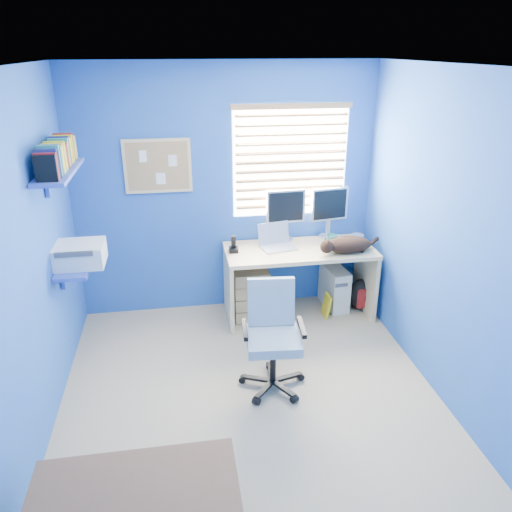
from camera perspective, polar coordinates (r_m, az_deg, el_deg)
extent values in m
cube|color=tan|center=(4.18, -0.61, -15.74)|extent=(3.00, 3.20, 0.00)
cube|color=white|center=(3.27, -0.81, 20.95)|extent=(3.00, 3.20, 0.00)
cube|color=#2664B7|center=(5.04, -3.46, 7.20)|extent=(3.00, 0.01, 2.50)
cube|color=#2664B7|center=(2.18, 5.91, -15.94)|extent=(3.00, 0.01, 2.50)
cube|color=#2664B7|center=(3.65, -24.68, -1.22)|extent=(0.01, 3.20, 2.50)
cube|color=#2664B7|center=(4.03, 20.91, 1.58)|extent=(0.01, 3.20, 2.50)
cube|color=tan|center=(5.15, 4.89, -2.97)|extent=(1.49, 0.65, 0.74)
cube|color=silver|center=(4.96, 2.56, 2.08)|extent=(0.38, 0.32, 0.22)
cube|color=silver|center=(5.12, 3.35, 4.66)|extent=(0.41, 0.15, 0.54)
cube|color=silver|center=(5.24, 8.31, 4.89)|extent=(0.41, 0.19, 0.54)
cube|color=black|center=(4.88, -2.59, 1.44)|extent=(0.10, 0.12, 0.17)
imported|color=teal|center=(5.14, 8.66, 1.90)|extent=(0.10, 0.09, 0.10)
cylinder|color=silver|center=(5.27, 11.52, 2.06)|extent=(0.13, 0.13, 0.07)
ellipsoid|color=black|center=(4.95, 10.50, 1.31)|extent=(0.49, 0.33, 0.16)
cube|color=beige|center=(5.42, 8.92, -3.53)|extent=(0.23, 0.46, 0.45)
cube|color=tan|center=(5.11, -0.57, -4.37)|extent=(0.35, 0.28, 0.54)
cube|color=yellow|center=(5.26, 8.05, -5.63)|extent=(0.03, 0.17, 0.24)
ellipsoid|color=black|center=(5.44, 11.93, -4.28)|extent=(0.35, 0.32, 0.34)
cylinder|color=black|center=(4.27, 1.91, -14.35)|extent=(0.56, 0.56, 0.06)
cylinder|color=black|center=(4.15, 1.95, -12.10)|extent=(0.05, 0.05, 0.35)
cube|color=#A4B9C8|center=(4.03, 1.99, -9.60)|extent=(0.45, 0.45, 0.08)
cube|color=#A4B9C8|center=(4.08, 1.73, -5.24)|extent=(0.39, 0.09, 0.40)
cube|color=white|center=(5.06, 3.94, 10.76)|extent=(1.15, 0.01, 1.10)
cube|color=#AA7341|center=(5.04, 4.01, 10.69)|extent=(1.10, 0.03, 1.00)
cube|color=tan|center=(4.93, -11.17, 10.05)|extent=(0.64, 0.02, 0.52)
cube|color=tan|center=(4.92, -11.17, 10.03)|extent=(0.58, 0.01, 0.46)
cube|color=#354DAF|center=(4.41, -19.97, -1.10)|extent=(0.26, 0.55, 0.03)
cube|color=silver|center=(4.36, -19.64, 0.20)|extent=(0.42, 0.34, 0.18)
cube|color=#354DAF|center=(4.17, -21.58, 8.99)|extent=(0.24, 0.90, 0.03)
cube|color=navy|center=(4.15, -21.97, 10.64)|extent=(0.15, 0.80, 0.22)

